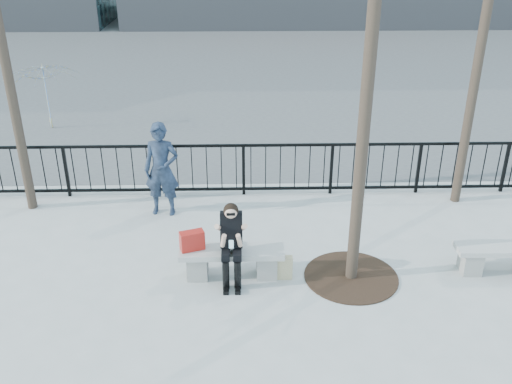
{
  "coord_description": "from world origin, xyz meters",
  "views": [
    {
      "loc": [
        0.19,
        -7.69,
        5.18
      ],
      "look_at": [
        0.4,
        0.8,
        1.1
      ],
      "focal_mm": 40.0,
      "sensor_mm": 36.0,
      "label": 1
    }
  ],
  "objects_px": {
    "bench_main": "(232,259)",
    "standing_man": "(162,170)",
    "seated_woman": "(231,245)",
    "bench_second": "(503,256)"
  },
  "relations": [
    {
      "from": "bench_second",
      "to": "seated_woman",
      "type": "bearing_deg",
      "value": -176.02
    },
    {
      "from": "bench_main",
      "to": "standing_man",
      "type": "relative_size",
      "value": 0.9
    },
    {
      "from": "bench_main",
      "to": "standing_man",
      "type": "xyz_separation_m",
      "value": [
        -1.35,
        2.21,
        0.61
      ]
    },
    {
      "from": "seated_woman",
      "to": "bench_main",
      "type": "bearing_deg",
      "value": 90.0
    },
    {
      "from": "seated_woman",
      "to": "standing_man",
      "type": "xyz_separation_m",
      "value": [
        -1.35,
        2.37,
        0.24
      ]
    },
    {
      "from": "standing_man",
      "to": "bench_main",
      "type": "bearing_deg",
      "value": -52.35
    },
    {
      "from": "bench_main",
      "to": "seated_woman",
      "type": "xyz_separation_m",
      "value": [
        0.0,
        -0.16,
        0.37
      ]
    },
    {
      "from": "bench_main",
      "to": "standing_man",
      "type": "bearing_deg",
      "value": 121.37
    },
    {
      "from": "standing_man",
      "to": "bench_second",
      "type": "bearing_deg",
      "value": -14.59
    },
    {
      "from": "seated_woman",
      "to": "standing_man",
      "type": "relative_size",
      "value": 0.73
    }
  ]
}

